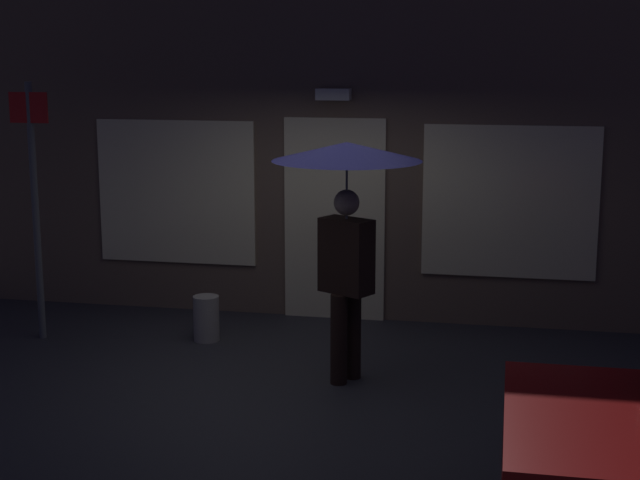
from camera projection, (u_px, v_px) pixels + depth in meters
The scene contains 5 objects.
ground_plane at pixel (290, 384), 8.49m from camera, with size 18.00×18.00×0.00m, color #2D2D33.
building_facade at pixel (338, 134), 10.34m from camera, with size 9.01×0.48×4.08m.
person_with_umbrella at pixel (347, 191), 8.24m from camera, with size 1.30×1.30×2.14m.
street_sign_post at pixel (35, 197), 9.55m from camera, with size 0.40×0.07×2.60m.
sidewalk_bollard at pixel (206, 318), 9.71m from camera, with size 0.26×0.26×0.46m, color #9E998E.
Camera 1 is at (1.84, -7.86, 2.93)m, focal length 53.74 mm.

